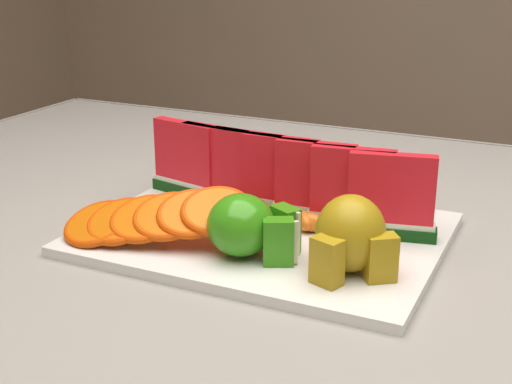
# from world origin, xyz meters

# --- Properties ---
(table) EXTENTS (1.40, 0.90, 0.75)m
(table) POSITION_xyz_m (0.00, 0.00, 0.65)
(table) COLOR #503620
(table) RESTS_ON ground
(tablecloth) EXTENTS (1.53, 1.03, 0.20)m
(tablecloth) POSITION_xyz_m (0.00, 0.00, 0.72)
(tablecloth) COLOR gray
(tablecloth) RESTS_ON table
(platter) EXTENTS (0.40, 0.30, 0.01)m
(platter) POSITION_xyz_m (-0.06, -0.03, 0.76)
(platter) COLOR silver
(platter) RESTS_ON tablecloth
(apple_cluster) EXTENTS (0.10, 0.08, 0.07)m
(apple_cluster) POSITION_xyz_m (-0.05, -0.10, 0.80)
(apple_cluster) COLOR #34900B
(apple_cluster) RESTS_ON platter
(pear_cluster) EXTENTS (0.09, 0.09, 0.08)m
(pear_cluster) POSITION_xyz_m (0.06, -0.09, 0.81)
(pear_cluster) COLOR #B58C0E
(pear_cluster) RESTS_ON platter
(fork) EXTENTS (0.04, 0.20, 0.00)m
(fork) POSITION_xyz_m (-0.23, 0.30, 0.76)
(fork) COLOR silver
(fork) RESTS_ON tablecloth
(watermelon_row) EXTENTS (0.39, 0.07, 0.10)m
(watermelon_row) POSITION_xyz_m (-0.06, 0.02, 0.82)
(watermelon_row) COLOR #0C3C12
(watermelon_row) RESTS_ON platter
(orange_fan_front) EXTENTS (0.23, 0.14, 0.06)m
(orange_fan_front) POSITION_xyz_m (-0.15, -0.11, 0.80)
(orange_fan_front) COLOR #F06500
(orange_fan_front) RESTS_ON platter
(orange_fan_back) EXTENTS (0.33, 0.10, 0.04)m
(orange_fan_back) POSITION_xyz_m (-0.06, 0.10, 0.79)
(orange_fan_back) COLOR #F06500
(orange_fan_back) RESTS_ON platter
(tangerine_segments) EXTENTS (0.17, 0.06, 0.02)m
(tangerine_segments) POSITION_xyz_m (-0.07, -0.01, 0.78)
(tangerine_segments) COLOR #F6410A
(tangerine_segments) RESTS_ON platter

